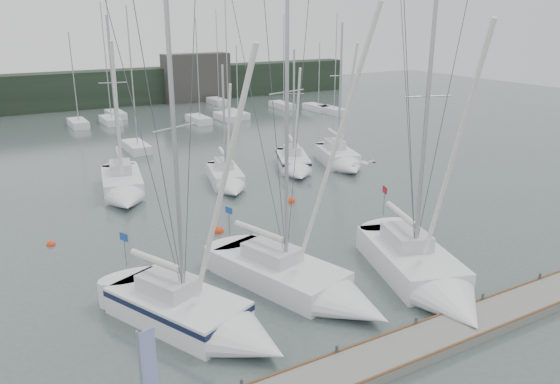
{
  "coord_description": "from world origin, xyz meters",
  "views": [
    {
      "loc": [
        -12.71,
        -18.3,
        12.56
      ],
      "look_at": [
        0.75,
        5.0,
        3.76
      ],
      "focal_mm": 35.0,
      "sensor_mm": 36.0,
      "label": 1
    }
  ],
  "objects_px": {
    "sailboat_mid_c": "(228,181)",
    "dock_banner": "(147,375)",
    "buoy_b": "(290,202)",
    "buoy_c": "(51,245)",
    "sailboat_near_center": "(312,287)",
    "sailboat_mid_e": "(342,160)",
    "sailboat_near_right": "(429,279)",
    "sailboat_mid_d": "(295,165)",
    "sailboat_mid_b": "(124,189)",
    "sailboat_near_left": "(206,320)",
    "buoy_a": "(218,232)"
  },
  "relations": [
    {
      "from": "buoy_b",
      "to": "buoy_c",
      "type": "height_order",
      "value": "buoy_b"
    },
    {
      "from": "sailboat_near_center",
      "to": "sailboat_mid_d",
      "type": "height_order",
      "value": "sailboat_near_center"
    },
    {
      "from": "sailboat_near_right",
      "to": "sailboat_mid_c",
      "type": "bearing_deg",
      "value": 111.75
    },
    {
      "from": "sailboat_near_center",
      "to": "buoy_a",
      "type": "height_order",
      "value": "sailboat_near_center"
    },
    {
      "from": "buoy_a",
      "to": "sailboat_near_right",
      "type": "bearing_deg",
      "value": -64.1
    },
    {
      "from": "sailboat_mid_e",
      "to": "sailboat_near_left",
      "type": "bearing_deg",
      "value": -121.26
    },
    {
      "from": "sailboat_near_center",
      "to": "buoy_b",
      "type": "bearing_deg",
      "value": 46.59
    },
    {
      "from": "sailboat_mid_d",
      "to": "sailboat_mid_e",
      "type": "xyz_separation_m",
      "value": [
        4.23,
        -0.83,
        0.05
      ]
    },
    {
      "from": "sailboat_mid_e",
      "to": "buoy_a",
      "type": "bearing_deg",
      "value": -134.95
    },
    {
      "from": "sailboat_mid_c",
      "to": "buoy_c",
      "type": "bearing_deg",
      "value": -145.34
    },
    {
      "from": "sailboat_near_center",
      "to": "buoy_b",
      "type": "relative_size",
      "value": 23.46
    },
    {
      "from": "sailboat_near_center",
      "to": "sailboat_mid_e",
      "type": "relative_size",
      "value": 1.25
    },
    {
      "from": "sailboat_near_center",
      "to": "dock_banner",
      "type": "height_order",
      "value": "sailboat_near_center"
    },
    {
      "from": "sailboat_near_left",
      "to": "sailboat_mid_d",
      "type": "distance_m",
      "value": 24.67
    },
    {
      "from": "sailboat_mid_c",
      "to": "buoy_c",
      "type": "relative_size",
      "value": 19.58
    },
    {
      "from": "sailboat_mid_d",
      "to": "buoy_a",
      "type": "bearing_deg",
      "value": -117.31
    },
    {
      "from": "sailboat_near_center",
      "to": "buoy_a",
      "type": "bearing_deg",
      "value": 76.48
    },
    {
      "from": "buoy_a",
      "to": "buoy_b",
      "type": "bearing_deg",
      "value": 21.06
    },
    {
      "from": "sailboat_mid_b",
      "to": "buoy_a",
      "type": "distance_m",
      "value": 9.92
    },
    {
      "from": "sailboat_mid_e",
      "to": "buoy_a",
      "type": "xyz_separation_m",
      "value": [
        -15.21,
        -8.18,
        -0.6
      ]
    },
    {
      "from": "sailboat_mid_c",
      "to": "buoy_b",
      "type": "bearing_deg",
      "value": -50.69
    },
    {
      "from": "sailboat_near_left",
      "to": "buoy_a",
      "type": "height_order",
      "value": "sailboat_near_left"
    },
    {
      "from": "dock_banner",
      "to": "sailboat_near_right",
      "type": "bearing_deg",
      "value": -0.27
    },
    {
      "from": "buoy_c",
      "to": "sailboat_near_right",
      "type": "bearing_deg",
      "value": -44.83
    },
    {
      "from": "sailboat_mid_d",
      "to": "buoy_c",
      "type": "bearing_deg",
      "value": -139.86
    },
    {
      "from": "sailboat_near_center",
      "to": "dock_banner",
      "type": "distance_m",
      "value": 10.91
    },
    {
      "from": "sailboat_near_right",
      "to": "buoy_c",
      "type": "distance_m",
      "value": 20.87
    },
    {
      "from": "sailboat_near_right",
      "to": "sailboat_near_center",
      "type": "bearing_deg",
      "value": 174.92
    },
    {
      "from": "sailboat_mid_b",
      "to": "dock_banner",
      "type": "bearing_deg",
      "value": -91.66
    },
    {
      "from": "sailboat_near_right",
      "to": "sailboat_mid_d",
      "type": "bearing_deg",
      "value": 93.33
    },
    {
      "from": "sailboat_near_left",
      "to": "sailboat_mid_d",
      "type": "bearing_deg",
      "value": 26.13
    },
    {
      "from": "buoy_b",
      "to": "buoy_c",
      "type": "distance_m",
      "value": 15.75
    },
    {
      "from": "buoy_a",
      "to": "buoy_c",
      "type": "relative_size",
      "value": 1.44
    },
    {
      "from": "sailboat_mid_d",
      "to": "buoy_b",
      "type": "height_order",
      "value": "sailboat_mid_d"
    },
    {
      "from": "sailboat_near_right",
      "to": "sailboat_near_left",
      "type": "bearing_deg",
      "value": -172.48
    },
    {
      "from": "sailboat_mid_e",
      "to": "sailboat_mid_b",
      "type": "bearing_deg",
      "value": -166.92
    },
    {
      "from": "sailboat_mid_e",
      "to": "buoy_b",
      "type": "xyz_separation_m",
      "value": [
        -8.55,
        -5.62,
        -0.6
      ]
    },
    {
      "from": "sailboat_near_right",
      "to": "buoy_c",
      "type": "bearing_deg",
      "value": 152.73
    },
    {
      "from": "sailboat_near_right",
      "to": "dock_banner",
      "type": "distance_m",
      "value": 14.95
    },
    {
      "from": "sailboat_near_left",
      "to": "buoy_b",
      "type": "xyz_separation_m",
      "value": [
        11.54,
        12.45,
        -0.61
      ]
    },
    {
      "from": "buoy_b",
      "to": "sailboat_mid_b",
      "type": "bearing_deg",
      "value": 145.39
    },
    {
      "from": "sailboat_near_right",
      "to": "sailboat_mid_b",
      "type": "distance_m",
      "value": 22.93
    },
    {
      "from": "buoy_a",
      "to": "dock_banner",
      "type": "xyz_separation_m",
      "value": [
        -8.75,
        -14.95,
        2.63
      ]
    },
    {
      "from": "dock_banner",
      "to": "sailboat_mid_b",
      "type": "bearing_deg",
      "value": 64.43
    },
    {
      "from": "sailboat_near_left",
      "to": "sailboat_mid_b",
      "type": "bearing_deg",
      "value": 61.16
    },
    {
      "from": "sailboat_mid_e",
      "to": "sailboat_near_right",
      "type": "bearing_deg",
      "value": -98.69
    },
    {
      "from": "sailboat_mid_c",
      "to": "dock_banner",
      "type": "relative_size",
      "value": 2.59
    },
    {
      "from": "sailboat_mid_b",
      "to": "buoy_b",
      "type": "bearing_deg",
      "value": -23.41
    },
    {
      "from": "sailboat_mid_c",
      "to": "dock_banner",
      "type": "xyz_separation_m",
      "value": [
        -13.03,
        -22.73,
        2.1
      ]
    },
    {
      "from": "sailboat_mid_d",
      "to": "buoy_a",
      "type": "relative_size",
      "value": 14.85
    }
  ]
}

